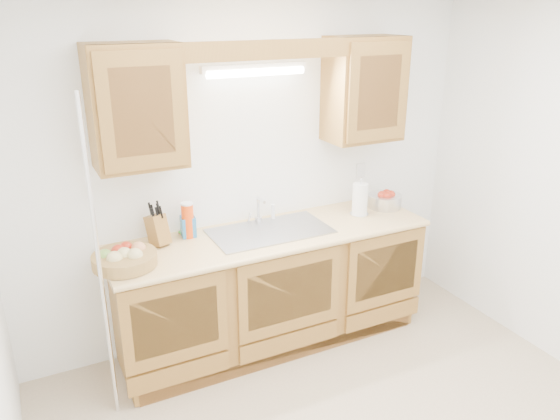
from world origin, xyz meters
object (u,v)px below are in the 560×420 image
knife_block (158,229)px  apple_bowl (385,200)px  paper_towel (360,200)px  fruit_basket (124,258)px

knife_block → apple_bowl: knife_block is taller
paper_towel → knife_block: bearing=174.5°
paper_towel → apple_bowl: (0.28, 0.06, -0.06)m
knife_block → fruit_basket: bearing=-160.8°
fruit_basket → paper_towel: size_ratio=1.49×
paper_towel → fruit_basket: bearing=-177.3°
fruit_basket → knife_block: size_ratio=1.47×
fruit_basket → apple_bowl: bearing=3.9°
knife_block → apple_bowl: bearing=-24.1°
fruit_basket → paper_towel: paper_towel is taller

